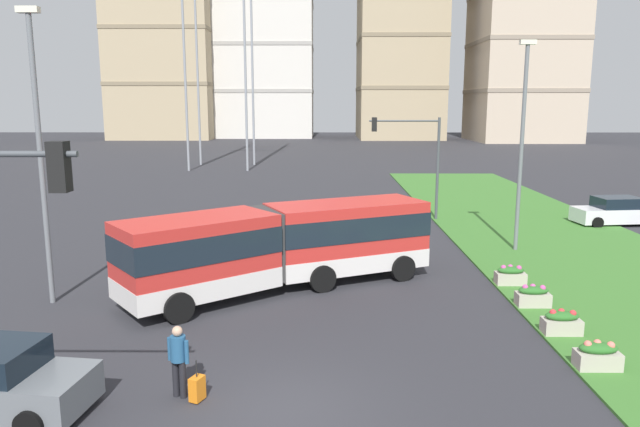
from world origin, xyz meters
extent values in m
plane|color=#2D2D33|center=(0.00, 0.00, 0.00)|extent=(260.00, 260.00, 0.00)
cube|color=#3D752D|center=(12.26, 10.00, 0.04)|extent=(10.00, 70.00, 0.08)
cube|color=red|center=(1.75, 10.25, 1.73)|extent=(6.50, 4.77, 2.55)
cube|color=silver|center=(1.75, 10.25, 0.80)|extent=(6.52, 4.79, 0.70)
cube|color=#19232D|center=(1.75, 10.25, 2.15)|extent=(6.55, 4.82, 0.90)
cube|color=red|center=(-3.42, 7.09, 1.73)|extent=(5.63, 5.18, 2.55)
cube|color=silver|center=(-3.42, 7.09, 0.80)|extent=(5.66, 5.21, 0.70)
cube|color=#19232D|center=(-3.42, 7.09, 2.15)|extent=(5.69, 5.24, 0.90)
cylinder|color=#383838|center=(-0.98, 9.00, 1.72)|extent=(2.40, 2.40, 2.45)
cylinder|color=black|center=(2.87, 12.13, 0.50)|extent=(1.03, 0.67, 1.00)
cylinder|color=black|center=(3.90, 9.86, 0.50)|extent=(1.03, 0.67, 1.00)
cylinder|color=black|center=(-0.23, 10.72, 0.50)|extent=(1.03, 0.67, 1.00)
cylinder|color=black|center=(0.81, 8.45, 0.50)|extent=(1.03, 0.67, 1.00)
cylinder|color=black|center=(-5.21, 7.26, 0.50)|extent=(0.96, 0.84, 1.00)
cylinder|color=black|center=(-3.66, 5.30, 0.50)|extent=(0.96, 0.84, 1.00)
sphere|color=#F9EFC6|center=(4.12, 12.32, 0.80)|extent=(0.24, 0.24, 0.24)
sphere|color=#F9EFC6|center=(4.87, 10.68, 0.80)|extent=(0.24, 0.24, 0.24)
cube|color=silver|center=(17.26, 20.74, 0.58)|extent=(4.58, 2.29, 0.80)
cube|color=black|center=(17.41, 20.76, 1.28)|extent=(2.55, 1.94, 0.60)
cylinder|color=black|center=(15.88, 19.67, 0.32)|extent=(0.66, 0.29, 0.64)
cylinder|color=black|center=(15.67, 21.46, 0.32)|extent=(0.66, 0.29, 0.64)
cylinder|color=black|center=(18.65, 21.81, 0.32)|extent=(0.66, 0.29, 0.64)
cylinder|color=black|center=(-4.90, 0.55, 0.32)|extent=(0.66, 0.30, 0.64)
cylinder|color=black|center=(-5.13, -1.24, 0.32)|extent=(0.66, 0.30, 0.64)
cylinder|color=black|center=(-2.41, 0.54, 0.45)|extent=(0.16, 0.16, 0.90)
cylinder|color=black|center=(-2.60, 0.62, 0.45)|extent=(0.16, 0.16, 0.90)
cylinder|color=#23517A|center=(-2.51, 0.58, 1.20)|extent=(0.36, 0.36, 0.60)
sphere|color=tan|center=(-2.51, 0.58, 1.62)|extent=(0.24, 0.24, 0.24)
cylinder|color=#23517A|center=(-2.29, 0.48, 1.15)|extent=(0.10, 0.10, 0.55)
cylinder|color=#23517A|center=(-2.72, 0.67, 1.15)|extent=(0.10, 0.10, 0.55)
cube|color=orange|center=(-2.06, 0.38, 0.31)|extent=(0.37, 0.43, 0.56)
cylinder|color=black|center=(-2.06, 0.38, 0.80)|extent=(0.03, 0.03, 0.40)
cube|color=#B7AD9E|center=(7.86, 2.00, 0.30)|extent=(1.10, 0.56, 0.44)
ellipsoid|color=#2D6B28|center=(7.86, 2.00, 0.62)|extent=(0.99, 0.50, 0.28)
sphere|color=#EF7566|center=(7.58, 2.00, 0.72)|extent=(0.20, 0.20, 0.20)
sphere|color=#EF7566|center=(7.86, 2.08, 0.72)|extent=(0.20, 0.20, 0.20)
sphere|color=#EF7566|center=(8.14, 1.94, 0.72)|extent=(0.20, 0.20, 0.20)
cube|color=#B7AD9E|center=(7.86, 4.33, 0.30)|extent=(1.10, 0.56, 0.44)
ellipsoid|color=#2D6B28|center=(7.86, 4.33, 0.62)|extent=(0.99, 0.50, 0.28)
sphere|color=red|center=(7.58, 4.33, 0.72)|extent=(0.20, 0.20, 0.20)
sphere|color=red|center=(7.86, 4.41, 0.72)|extent=(0.20, 0.20, 0.20)
sphere|color=red|center=(8.14, 4.27, 0.72)|extent=(0.20, 0.20, 0.20)
cube|color=#B7AD9E|center=(7.86, 6.76, 0.30)|extent=(1.10, 0.56, 0.44)
ellipsoid|color=#2D6B28|center=(7.86, 6.76, 0.62)|extent=(0.99, 0.50, 0.28)
sphere|color=#D14C99|center=(7.58, 6.76, 0.72)|extent=(0.20, 0.20, 0.20)
sphere|color=#D14C99|center=(7.86, 6.84, 0.72)|extent=(0.20, 0.20, 0.20)
sphere|color=#D14C99|center=(8.14, 6.70, 0.72)|extent=(0.20, 0.20, 0.20)
cube|color=#B7AD9E|center=(7.86, 9.19, 0.30)|extent=(1.10, 0.56, 0.44)
ellipsoid|color=#2D6B28|center=(7.86, 9.19, 0.62)|extent=(0.99, 0.50, 0.28)
sphere|color=#D14C99|center=(7.58, 9.19, 0.72)|extent=(0.20, 0.20, 0.20)
sphere|color=#D14C99|center=(7.86, 9.27, 0.72)|extent=(0.20, 0.20, 0.20)
sphere|color=#D14C99|center=(8.14, 9.13, 0.72)|extent=(0.20, 0.20, 0.20)
cube|color=black|center=(-3.31, -3.00, 5.77)|extent=(0.28, 0.28, 0.80)
sphere|color=red|center=(-3.31, -3.00, 6.02)|extent=(0.16, 0.16, 0.16)
sphere|color=yellow|center=(-3.31, -3.00, 5.76)|extent=(0.16, 0.16, 0.16)
sphere|color=green|center=(-3.31, -3.00, 5.50)|extent=(0.16, 0.16, 0.16)
cylinder|color=#474C51|center=(7.46, 22.00, 2.99)|extent=(0.16, 0.16, 5.98)
cylinder|color=#474C51|center=(5.46, 22.00, 5.78)|extent=(4.01, 0.10, 0.10)
cube|color=black|center=(3.75, 22.00, 5.58)|extent=(0.28, 0.28, 0.80)
sphere|color=red|center=(3.75, 22.00, 5.83)|extent=(0.16, 0.16, 0.16)
sphere|color=yellow|center=(3.75, 22.00, 5.57)|extent=(0.16, 0.16, 0.16)
sphere|color=green|center=(3.75, 22.00, 5.31)|extent=(0.16, 0.16, 0.16)
cylinder|color=slate|center=(-8.50, 7.25, 4.79)|extent=(0.18, 0.18, 9.57)
cube|color=white|center=(-8.50, 7.25, 9.67)|extent=(0.70, 0.28, 0.20)
cylinder|color=slate|center=(9.76, 14.56, 4.64)|extent=(0.18, 0.18, 9.29)
cube|color=white|center=(9.76, 14.56, 9.39)|extent=(0.70, 0.28, 0.20)
cube|color=tan|center=(-30.00, 104.89, 19.99)|extent=(19.25, 14.38, 39.98)
cube|color=#85765B|center=(-30.00, 104.89, 10.34)|extent=(19.45, 14.58, 0.70)
cube|color=#85765B|center=(-30.00, 104.89, 20.34)|extent=(19.45, 14.58, 0.70)
cube|color=silver|center=(-11.64, 111.69, 26.49)|extent=(20.46, 16.40, 52.98)
cube|color=#A4A099|center=(-11.64, 111.69, 9.18)|extent=(20.66, 16.60, 0.70)
cube|color=#A4A099|center=(-11.64, 111.69, 18.01)|extent=(20.66, 16.60, 0.70)
cube|color=#A4A099|center=(-11.64, 111.69, 26.84)|extent=(20.66, 16.60, 0.70)
cube|color=tan|center=(15.59, 106.57, 23.16)|extent=(15.75, 18.62, 46.32)
cube|color=#85765B|center=(15.59, 106.57, 9.61)|extent=(15.95, 18.82, 0.70)
cube|color=#85765B|center=(15.59, 106.57, 18.88)|extent=(15.95, 18.82, 0.70)
cube|color=gray|center=(36.85, 98.02, 8.95)|extent=(17.21, 18.13, 0.70)
cube|color=gray|center=(36.85, 98.02, 17.55)|extent=(17.21, 18.13, 0.70)
cylinder|color=gray|center=(-6.91, 53.99, 17.61)|extent=(0.24, 0.24, 35.23)
cylinder|color=gray|center=(-12.91, 53.99, 17.61)|extent=(0.24, 0.24, 35.23)
camera|label=1|loc=(0.85, -12.26, 6.75)|focal=33.31mm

